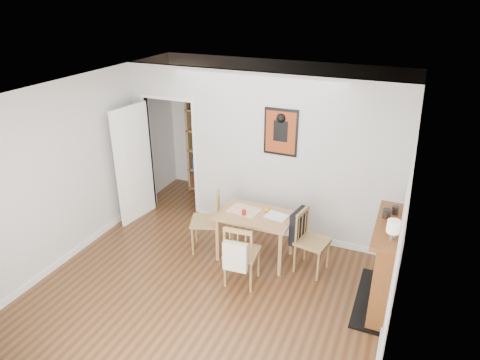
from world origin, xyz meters
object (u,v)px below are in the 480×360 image
at_px(chair_front, 242,253).
at_px(ceramic_jar_b, 395,210).
at_px(chair_left, 206,222).
at_px(fireplace, 386,262).
at_px(bookshelf, 211,141).
at_px(red_glass, 244,212).
at_px(notebook, 277,216).
at_px(chair_right, 311,241).
at_px(orange_fruit, 267,210).
at_px(dining_table, 256,220).
at_px(mantel_lamp, 393,228).
at_px(ceramic_jar_a, 387,213).

height_order(chair_front, ceramic_jar_b, ceramic_jar_b).
relative_size(chair_left, fireplace, 0.76).
bearing_deg(fireplace, bookshelf, 148.20).
height_order(chair_left, ceramic_jar_b, ceramic_jar_b).
distance_m(chair_left, fireplace, 2.64).
xyz_separation_m(bookshelf, red_glass, (1.47, -1.91, -0.26)).
height_order(chair_left, red_glass, chair_left).
bearing_deg(notebook, chair_front, -109.95).
bearing_deg(chair_right, notebook, 175.47).
bearing_deg(notebook, ceramic_jar_b, -3.64).
distance_m(chair_left, bookshelf, 2.16).
xyz_separation_m(red_glass, notebook, (0.45, 0.14, -0.03)).
xyz_separation_m(notebook, ceramic_jar_b, (1.55, -0.10, 0.47)).
bearing_deg(orange_fruit, red_glass, -142.58).
relative_size(dining_table, orange_fruit, 14.00).
bearing_deg(chair_left, red_glass, -0.26).
xyz_separation_m(chair_right, orange_fruit, (-0.71, 0.11, 0.29)).
distance_m(notebook, mantel_lamp, 1.81).
relative_size(orange_fruit, ceramic_jar_a, 0.67).
height_order(bookshelf, ceramic_jar_a, bookshelf).
distance_m(dining_table, ceramic_jar_b, 1.94).
relative_size(red_glass, orange_fruit, 1.07).
distance_m(chair_front, ceramic_jar_a, 1.92).
height_order(notebook, ceramic_jar_a, ceramic_jar_a).
bearing_deg(mantel_lamp, orange_fruit, 155.89).
relative_size(dining_table, bookshelf, 0.51).
height_order(mantel_lamp, ceramic_jar_b, mantel_lamp).
relative_size(bookshelf, notebook, 6.73).
bearing_deg(orange_fruit, chair_front, -95.52).
bearing_deg(chair_right, ceramic_jar_a, -12.16).
bearing_deg(dining_table, fireplace, -9.73).
height_order(chair_left, orange_fruit, chair_left).
xyz_separation_m(orange_fruit, ceramic_jar_b, (1.73, -0.17, 0.44)).
height_order(bookshelf, mantel_lamp, bookshelf).
bearing_deg(ceramic_jar_a, chair_front, -165.31).
height_order(ceramic_jar_a, ceramic_jar_b, ceramic_jar_a).
distance_m(chair_front, ceramic_jar_b, 2.03).
bearing_deg(red_glass, notebook, 17.22).
xyz_separation_m(orange_fruit, notebook, (0.18, -0.07, -0.03)).
xyz_separation_m(chair_left, mantel_lamp, (2.64, -0.58, 0.83)).
bearing_deg(mantel_lamp, chair_right, 147.08).
height_order(chair_front, notebook, chair_front).
bearing_deg(chair_front, orange_fruit, 84.48).
bearing_deg(notebook, ceramic_jar_a, -9.42).
height_order(dining_table, ceramic_jar_b, ceramic_jar_b).
xyz_separation_m(dining_table, fireplace, (1.85, -0.32, -0.03)).
bearing_deg(ceramic_jar_b, fireplace, -90.33).
distance_m(chair_left, chair_front, 0.99).
bearing_deg(ceramic_jar_b, notebook, 176.36).
relative_size(orange_fruit, ceramic_jar_b, 0.74).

